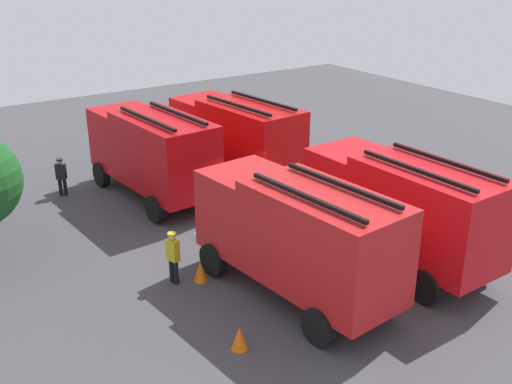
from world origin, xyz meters
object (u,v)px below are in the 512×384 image
firefighter_0 (173,255)px  traffic_cone_0 (261,161)px  fire_truck_0 (401,205)px  traffic_cone_1 (200,271)px  traffic_cone_2 (239,338)px  fire_truck_3 (152,150)px  fire_truck_2 (297,232)px  firefighter_1 (233,191)px  firefighter_2 (61,175)px  fire_truck_1 (236,135)px

firefighter_0 → traffic_cone_0: (7.56, -8.59, -0.71)m
fire_truck_0 → traffic_cone_1: size_ratio=11.00×
fire_truck_0 → traffic_cone_2: bearing=97.1°
traffic_cone_0 → traffic_cone_2: 14.56m
firefighter_0 → traffic_cone_0: firefighter_0 is taller
traffic_cone_0 → traffic_cone_2: traffic_cone_2 is taller
fire_truck_3 → traffic_cone_1: (-7.27, 1.84, -1.82)m
fire_truck_2 → traffic_cone_1: (2.41, 1.98, -1.82)m
firefighter_1 → firefighter_2: 7.64m
fire_truck_3 → traffic_cone_0: fire_truck_3 is taller
fire_truck_2 → traffic_cone_1: 3.62m
firefighter_0 → firefighter_1: size_ratio=1.06×
fire_truck_3 → traffic_cone_2: size_ratio=11.14×
fire_truck_1 → firefighter_2: 7.77m
fire_truck_1 → firefighter_0: size_ratio=4.18×
firefighter_0 → firefighter_1: firefighter_0 is taller
fire_truck_3 → traffic_cone_1: 7.72m
traffic_cone_1 → traffic_cone_0: bearing=-44.7°
fire_truck_1 → traffic_cone_1: fire_truck_1 is taller
fire_truck_2 → firefighter_0: bearing=39.7°
firefighter_1 → traffic_cone_0: bearing=-28.7°
fire_truck_1 → firefighter_1: size_ratio=4.45×
fire_truck_1 → fire_truck_3: (0.18, 4.04, 0.00)m
fire_truck_3 → firefighter_2: 4.18m
fire_truck_0 → traffic_cone_0: bearing=-10.7°
firefighter_0 → firefighter_2: (9.33, 0.58, -0.07)m
fire_truck_0 → fire_truck_2: bearing=84.8°
traffic_cone_0 → fire_truck_2: bearing=150.5°
fire_truck_3 → firefighter_0: (-6.91, 2.60, -1.16)m
traffic_cone_2 → traffic_cone_1: bearing=-13.7°
fire_truck_2 → traffic_cone_1: fire_truck_2 is taller
firefighter_0 → traffic_cone_1: size_ratio=2.68×
fire_truck_0 → firefighter_0: (3.04, 6.86, -1.16)m
fire_truck_1 → traffic_cone_1: (-7.09, 5.87, -1.82)m
traffic_cone_0 → traffic_cone_2: size_ratio=0.87×
fire_truck_1 → traffic_cone_2: 12.90m
fire_truck_1 → firefighter_0: bearing=130.2°
fire_truck_0 → traffic_cone_0: fire_truck_0 is taller
fire_truck_0 → fire_truck_3: 10.83m
fire_truck_2 → firefighter_1: 6.79m
firefighter_0 → traffic_cone_1: 1.07m
firefighter_1 → traffic_cone_2: bearing=166.2°
traffic_cone_1 → traffic_cone_2: bearing=166.3°
fire_truck_3 → traffic_cone_1: size_ratio=11.14×
firefighter_1 → fire_truck_0: bearing=-143.6°
firefighter_1 → firefighter_2: size_ratio=1.00×
fire_truck_1 → firefighter_1: 3.91m
fire_truck_3 → fire_truck_0: bearing=-160.7°
firefighter_0 → firefighter_2: 9.35m
fire_truck_0 → traffic_cone_1: 6.91m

